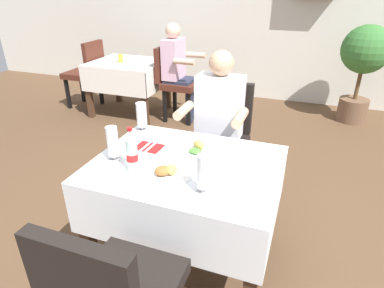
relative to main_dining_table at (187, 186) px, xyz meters
name	(u,v)px	position (x,y,z in m)	size (l,w,h in m)	color
ground_plane	(186,248)	(-0.03, 0.05, -0.56)	(11.00, 11.00, 0.00)	brown
main_dining_table	(187,186)	(0.00, 0.00, 0.00)	(1.11, 0.88, 0.73)	white
chair_far_diner_seat	(222,135)	(0.00, 0.83, -0.01)	(0.44, 0.50, 0.97)	black
seated_diner_far	(217,122)	(-0.01, 0.72, 0.15)	(0.50, 0.46, 1.26)	#282D42
plate_near_camera	(169,172)	(-0.04, -0.16, 0.19)	(0.24, 0.24, 0.07)	white
plate_far_diner	(194,149)	(0.00, 0.16, 0.19)	(0.24, 0.24, 0.07)	white
beer_glass_left	(203,174)	(0.19, -0.26, 0.28)	(0.07, 0.07, 0.22)	white
beer_glass_middle	(113,144)	(-0.42, -0.12, 0.28)	(0.07, 0.07, 0.22)	white
beer_glass_right	(142,116)	(-0.47, 0.34, 0.28)	(0.07, 0.07, 0.21)	white
cola_bottle_primary	(132,152)	(-0.26, -0.18, 0.29)	(0.07, 0.07, 0.27)	silver
napkin_cutlery_set	(149,147)	(-0.30, 0.10, 0.17)	(0.18, 0.19, 0.01)	maroon
background_dining_table	(129,75)	(-1.75, 2.32, -0.01)	(0.97, 0.85, 0.73)	white
background_chair_left	(87,70)	(-2.45, 2.32, -0.01)	(0.50, 0.44, 0.97)	#4C2319
background_chair_right	(175,79)	(-1.06, 2.32, -0.01)	(0.50, 0.44, 0.97)	#4C2319
background_patron	(178,68)	(-1.01, 2.32, 0.15)	(0.46, 0.50, 1.26)	#282D42
background_table_tumbler	(121,58)	(-1.81, 2.25, 0.22)	(0.06, 0.06, 0.11)	gold
potted_plant_corner	(364,60)	(1.23, 3.07, 0.26)	(0.60, 0.60, 1.25)	brown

